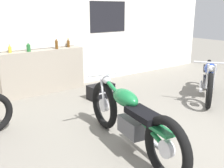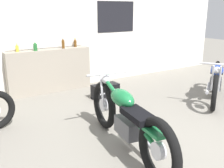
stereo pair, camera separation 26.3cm
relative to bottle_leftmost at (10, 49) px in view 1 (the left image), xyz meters
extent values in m
plane|color=gray|center=(1.01, -3.65, -1.03)|extent=(24.00, 24.00, 0.00)
cube|color=silver|center=(1.01, 0.15, 0.37)|extent=(10.00, 0.06, 2.80)
cube|color=silver|center=(0.65, 0.11, 0.50)|extent=(1.68, 0.01, 1.05)
cube|color=beige|center=(0.65, 0.11, 0.50)|extent=(1.74, 0.01, 1.11)
cube|color=black|center=(2.51, 0.11, 0.58)|extent=(1.07, 0.01, 0.75)
cube|color=gray|center=(0.65, -0.03, -0.55)|extent=(1.86, 0.28, 0.96)
cylinder|color=gold|center=(0.00, 0.00, -0.01)|extent=(0.06, 0.06, 0.12)
cone|color=gold|center=(0.00, 0.00, 0.06)|extent=(0.05, 0.05, 0.03)
cylinder|color=gold|center=(0.00, 0.00, 0.09)|extent=(0.03, 0.03, 0.01)
cylinder|color=#23662D|center=(0.35, -0.07, 0.00)|extent=(0.08, 0.08, 0.14)
cone|color=#23662D|center=(0.35, -0.07, 0.09)|extent=(0.07, 0.07, 0.04)
cylinder|color=silver|center=(0.35, -0.07, 0.11)|extent=(0.03, 0.03, 0.02)
cylinder|color=#5B3814|center=(0.98, -0.08, 0.01)|extent=(0.06, 0.06, 0.18)
cone|color=#5B3814|center=(0.98, -0.08, 0.13)|extent=(0.05, 0.05, 0.05)
cylinder|color=silver|center=(0.98, -0.08, 0.16)|extent=(0.03, 0.03, 0.02)
cylinder|color=#5B3814|center=(1.31, 0.02, 0.00)|extent=(0.06, 0.06, 0.14)
cone|color=#5B3814|center=(1.31, 0.02, 0.09)|extent=(0.05, 0.05, 0.04)
cylinder|color=gold|center=(1.31, 0.02, 0.12)|extent=(0.03, 0.03, 0.02)
torus|color=black|center=(0.71, -2.29, -0.66)|extent=(0.21, 0.74, 0.74)
cylinder|color=silver|center=(0.71, -2.29, -0.66)|extent=(0.10, 0.21, 0.20)
torus|color=black|center=(0.50, -3.77, -0.66)|extent=(0.21, 0.74, 0.74)
cylinder|color=silver|center=(0.50, -3.77, -0.66)|extent=(0.10, 0.21, 0.20)
cube|color=#4C4C51|center=(0.60, -3.10, -0.68)|extent=(0.28, 0.45, 0.22)
cylinder|color=#196B38|center=(0.60, -3.10, -0.46)|extent=(0.25, 1.36, 0.45)
ellipsoid|color=#196B38|center=(0.62, -2.91, -0.35)|extent=(0.31, 0.54, 0.22)
cube|color=black|center=(0.56, -3.32, -0.43)|extent=(0.31, 0.54, 0.08)
cube|color=#196B38|center=(0.51, -3.68, -0.49)|extent=(0.18, 0.32, 0.04)
cylinder|color=silver|center=(0.64, -2.35, -0.40)|extent=(0.06, 0.18, 0.53)
cylinder|color=silver|center=(0.76, -2.37, -0.40)|extent=(0.06, 0.18, 0.53)
cylinder|color=silver|center=(0.69, -2.43, -0.13)|extent=(0.64, 0.12, 0.03)
sphere|color=silver|center=(0.70, -2.37, -0.23)|extent=(0.13, 0.13, 0.13)
cylinder|color=silver|center=(0.72, -3.23, -0.83)|extent=(0.18, 0.83, 0.06)
torus|color=black|center=(2.75, -2.78, -0.69)|extent=(0.61, 0.47, 0.69)
cylinder|color=silver|center=(2.75, -2.78, -0.69)|extent=(0.19, 0.16, 0.19)
torus|color=black|center=(3.85, -2.00, -0.69)|extent=(0.61, 0.47, 0.69)
cylinder|color=silver|center=(3.85, -2.00, -0.69)|extent=(0.19, 0.16, 0.19)
cube|color=#4C4C51|center=(3.35, -2.35, -0.71)|extent=(0.43, 0.40, 0.21)
cylinder|color=navy|center=(3.35, -2.35, -0.50)|extent=(1.04, 0.75, 0.43)
ellipsoid|color=navy|center=(3.21, -2.45, -0.38)|extent=(0.51, 0.46, 0.22)
cube|color=black|center=(3.52, -2.24, -0.46)|extent=(0.51, 0.46, 0.08)
cube|color=navy|center=(3.78, -2.05, -0.52)|extent=(0.30, 0.27, 0.04)
cylinder|color=silver|center=(2.84, -2.79, -0.43)|extent=(0.16, 0.12, 0.50)
cylinder|color=silver|center=(2.77, -2.69, -0.43)|extent=(0.16, 0.12, 0.50)
cylinder|color=silver|center=(2.86, -2.70, -0.18)|extent=(0.39, 0.54, 0.03)
sphere|color=silver|center=(2.81, -2.74, -0.28)|extent=(0.13, 0.13, 0.13)
cylinder|color=silver|center=(3.35, -2.18, -0.84)|extent=(0.64, 0.48, 0.06)
cube|color=black|center=(1.46, -1.09, -0.88)|extent=(0.57, 0.28, 0.30)
cube|color=silver|center=(1.46, -1.22, -0.88)|extent=(0.48, 0.02, 0.02)
cube|color=black|center=(1.46, -1.09, -0.72)|extent=(0.20, 0.03, 0.02)
camera|label=1|loc=(-1.45, -5.43, 0.78)|focal=42.00mm
camera|label=2|loc=(-1.24, -5.58, 0.78)|focal=42.00mm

